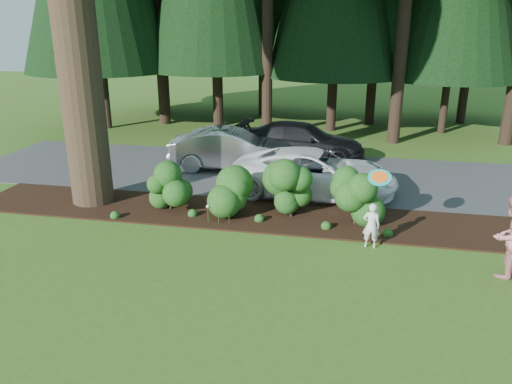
{
  "coord_description": "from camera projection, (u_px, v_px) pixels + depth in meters",
  "views": [
    {
      "loc": [
        3.24,
        -9.92,
        5.38
      ],
      "look_at": [
        0.91,
        1.65,
        1.3
      ],
      "focal_mm": 35.0,
      "sensor_mm": 36.0,
      "label": 1
    }
  ],
  "objects": [
    {
      "name": "car_silver_wagon",
      "position": [
        231.0,
        149.0,
        18.71
      ],
      "size": [
        4.78,
        2.2,
        1.52
      ],
      "primitive_type": "imported",
      "rotation": [
        0.0,
        0.0,
        1.7
      ],
      "color": "#AFAFB3",
      "rests_on": "driveway"
    },
    {
      "name": "car_white_suv",
      "position": [
        314.0,
        173.0,
        15.92
      ],
      "size": [
        5.34,
        2.66,
        1.45
      ],
      "primitive_type": "imported",
      "rotation": [
        0.0,
        0.0,
        1.52
      ],
      "color": "white",
      "rests_on": "driveway"
    },
    {
      "name": "car_dark_suv",
      "position": [
        301.0,
        142.0,
        19.97
      ],
      "size": [
        5.19,
        2.37,
        1.47
      ],
      "primitive_type": "imported",
      "rotation": [
        0.0,
        0.0,
        1.51
      ],
      "color": "black",
      "rests_on": "driveway"
    },
    {
      "name": "lily_cluster",
      "position": [
        218.0,
        208.0,
        13.67
      ],
      "size": [
        0.69,
        0.09,
        0.57
      ],
      "color": "#1E3C12",
      "rests_on": "ground"
    },
    {
      "name": "driveway",
      "position": [
        263.0,
        173.0,
        18.5
      ],
      "size": [
        22.0,
        6.0,
        0.03
      ],
      "primitive_type": "cube",
      "color": "#38383A",
      "rests_on": "ground"
    },
    {
      "name": "adult",
      "position": [
        510.0,
        237.0,
        10.78
      ],
      "size": [
        1.15,
        1.1,
        1.88
      ],
      "primitive_type": "imported",
      "rotation": [
        0.0,
        0.0,
        3.75
      ],
      "color": "red",
      "rests_on": "ground"
    },
    {
      "name": "shrub_row",
      "position": [
        262.0,
        191.0,
        14.05
      ],
      "size": [
        6.53,
        1.6,
        1.61
      ],
      "color": "#1E3C12",
      "rests_on": "ground"
    },
    {
      "name": "frisbee",
      "position": [
        380.0,
        177.0,
        11.92
      ],
      "size": [
        0.57,
        0.5,
        0.3
      ],
      "color": "teal",
      "rests_on": "ground"
    },
    {
      "name": "ground",
      "position": [
        204.0,
        265.0,
        11.55
      ],
      "size": [
        80.0,
        80.0,
        0.0
      ],
      "primitive_type": "plane",
      "color": "#385719",
      "rests_on": "ground"
    },
    {
      "name": "mulch_bed",
      "position": [
        236.0,
        214.0,
        14.56
      ],
      "size": [
        16.0,
        2.5,
        0.05
      ],
      "primitive_type": "cube",
      "color": "black",
      "rests_on": "ground"
    },
    {
      "name": "child",
      "position": [
        371.0,
        226.0,
        12.29
      ],
      "size": [
        0.44,
        0.3,
        1.16
      ],
      "primitive_type": "imported",
      "rotation": [
        0.0,
        0.0,
        3.09
      ],
      "color": "silver",
      "rests_on": "ground"
    }
  ]
}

